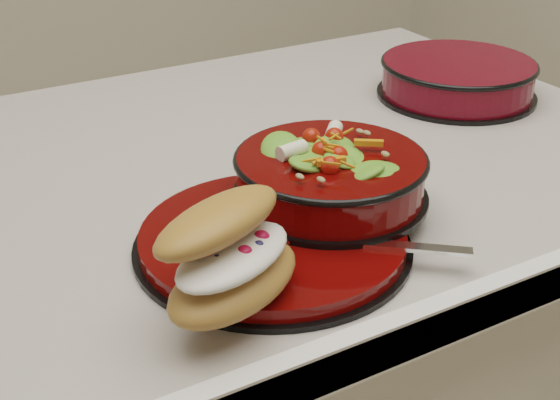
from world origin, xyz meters
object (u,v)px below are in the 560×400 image
salad_bowl (330,170)px  croissant (230,255)px  fork (369,244)px  dinner_plate (274,240)px  extra_bowl (458,77)px

salad_bowl → croissant: size_ratio=1.27×
croissant → fork: croissant is taller
dinner_plate → fork: (0.06, -0.07, 0.01)m
dinner_plate → croissant: (-0.09, -0.08, 0.05)m
dinner_plate → salad_bowl: size_ratio=1.33×
dinner_plate → fork: fork is taller
dinner_plate → extra_bowl: 0.50m
dinner_plate → croissant: croissant is taller
salad_bowl → dinner_plate: bearing=-160.7°
fork → extra_bowl: (0.38, 0.31, 0.01)m
extra_bowl → dinner_plate: bearing=-151.8°
extra_bowl → salad_bowl: bearing=-149.9°
fork → salad_bowl: bearing=28.1°
fork → extra_bowl: extra_bowl is taller
extra_bowl → fork: bearing=-141.1°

